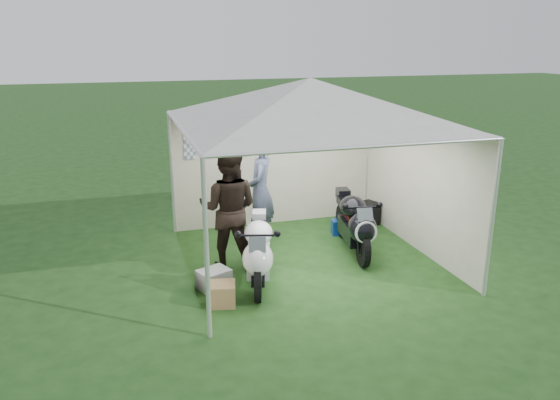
{
  "coord_description": "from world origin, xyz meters",
  "views": [
    {
      "loc": [
        -2.88,
        -8.04,
        3.6
      ],
      "look_at": [
        -0.39,
        0.35,
        0.97
      ],
      "focal_mm": 35.0,
      "sensor_mm": 36.0,
      "label": 1
    }
  ],
  "objects_px": {
    "motorcycle_white": "(258,250)",
    "paddock_stand": "(342,227)",
    "crate_0": "(214,279)",
    "equipment_box": "(366,214)",
    "canopy_tent": "(309,105)",
    "person_blue_jacket": "(261,191)",
    "motorcycle_black": "(355,222)",
    "person_dark_jacket": "(229,209)",
    "crate_1": "(223,294)"
  },
  "relations": [
    {
      "from": "motorcycle_white",
      "to": "equipment_box",
      "type": "relative_size",
      "value": 4.25
    },
    {
      "from": "motorcycle_white",
      "to": "person_blue_jacket",
      "type": "xyz_separation_m",
      "value": [
        0.46,
        1.63,
        0.45
      ]
    },
    {
      "from": "person_dark_jacket",
      "to": "equipment_box",
      "type": "height_order",
      "value": "person_dark_jacket"
    },
    {
      "from": "crate_1",
      "to": "motorcycle_black",
      "type": "bearing_deg",
      "value": 26.19
    },
    {
      "from": "paddock_stand",
      "to": "motorcycle_black",
      "type": "bearing_deg",
      "value": -99.63
    },
    {
      "from": "canopy_tent",
      "to": "motorcycle_white",
      "type": "xyz_separation_m",
      "value": [
        -1.03,
        -0.71,
        -2.04
      ]
    },
    {
      "from": "motorcycle_white",
      "to": "crate_0",
      "type": "relative_size",
      "value": 4.33
    },
    {
      "from": "motorcycle_black",
      "to": "person_dark_jacket",
      "type": "height_order",
      "value": "person_dark_jacket"
    },
    {
      "from": "crate_0",
      "to": "equipment_box",
      "type": "bearing_deg",
      "value": 30.31
    },
    {
      "from": "motorcycle_white",
      "to": "crate_1",
      "type": "distance_m",
      "value": 0.91
    },
    {
      "from": "person_blue_jacket",
      "to": "crate_1",
      "type": "relative_size",
      "value": 5.6
    },
    {
      "from": "person_dark_jacket",
      "to": "crate_0",
      "type": "height_order",
      "value": "person_dark_jacket"
    },
    {
      "from": "equipment_box",
      "to": "crate_1",
      "type": "height_order",
      "value": "equipment_box"
    },
    {
      "from": "canopy_tent",
      "to": "motorcycle_black",
      "type": "bearing_deg",
      "value": 1.73
    },
    {
      "from": "equipment_box",
      "to": "motorcycle_white",
      "type": "bearing_deg",
      "value": -143.6
    },
    {
      "from": "motorcycle_white",
      "to": "paddock_stand",
      "type": "xyz_separation_m",
      "value": [
        2.04,
        1.64,
        -0.4
      ]
    },
    {
      "from": "paddock_stand",
      "to": "crate_1",
      "type": "xyz_separation_m",
      "value": [
        -2.69,
        -2.16,
        0.02
      ]
    },
    {
      "from": "motorcycle_white",
      "to": "person_dark_jacket",
      "type": "height_order",
      "value": "person_dark_jacket"
    },
    {
      "from": "person_blue_jacket",
      "to": "equipment_box",
      "type": "xyz_separation_m",
      "value": [
        2.27,
        0.39,
        -0.76
      ]
    },
    {
      "from": "person_dark_jacket",
      "to": "person_blue_jacket",
      "type": "bearing_deg",
      "value": -107.14
    },
    {
      "from": "canopy_tent",
      "to": "equipment_box",
      "type": "relative_size",
      "value": 12.53
    },
    {
      "from": "crate_0",
      "to": "person_blue_jacket",
      "type": "bearing_deg",
      "value": 54.58
    },
    {
      "from": "motorcycle_black",
      "to": "crate_1",
      "type": "height_order",
      "value": "motorcycle_black"
    },
    {
      "from": "motorcycle_black",
      "to": "paddock_stand",
      "type": "height_order",
      "value": "motorcycle_black"
    },
    {
      "from": "person_blue_jacket",
      "to": "canopy_tent",
      "type": "bearing_deg",
      "value": 52.2
    },
    {
      "from": "crate_0",
      "to": "motorcycle_white",
      "type": "bearing_deg",
      "value": -1.55
    },
    {
      "from": "motorcycle_white",
      "to": "crate_1",
      "type": "bearing_deg",
      "value": -126.23
    },
    {
      "from": "motorcycle_black",
      "to": "motorcycle_white",
      "type": "bearing_deg",
      "value": -149.15
    },
    {
      "from": "canopy_tent",
      "to": "crate_1",
      "type": "xyz_separation_m",
      "value": [
        -1.68,
        -1.22,
        -2.42
      ]
    },
    {
      "from": "crate_0",
      "to": "crate_1",
      "type": "xyz_separation_m",
      "value": [
        0.03,
        -0.53,
        0.01
      ]
    },
    {
      "from": "motorcycle_white",
      "to": "paddock_stand",
      "type": "bearing_deg",
      "value": 54.14
    },
    {
      "from": "motorcycle_white",
      "to": "equipment_box",
      "type": "height_order",
      "value": "motorcycle_white"
    },
    {
      "from": "person_blue_jacket",
      "to": "motorcycle_white",
      "type": "bearing_deg",
      "value": 4.72
    },
    {
      "from": "canopy_tent",
      "to": "person_dark_jacket",
      "type": "bearing_deg",
      "value": 179.31
    },
    {
      "from": "person_blue_jacket",
      "to": "crate_0",
      "type": "xyz_separation_m",
      "value": [
        -1.14,
        -1.61,
        -0.83
      ]
    },
    {
      "from": "canopy_tent",
      "to": "equipment_box",
      "type": "height_order",
      "value": "canopy_tent"
    },
    {
      "from": "motorcycle_black",
      "to": "crate_0",
      "type": "height_order",
      "value": "motorcycle_black"
    },
    {
      "from": "motorcycle_black",
      "to": "crate_0",
      "type": "distance_m",
      "value": 2.7
    },
    {
      "from": "paddock_stand",
      "to": "crate_0",
      "type": "distance_m",
      "value": 3.17
    },
    {
      "from": "motorcycle_white",
      "to": "crate_0",
      "type": "distance_m",
      "value": 0.79
    },
    {
      "from": "motorcycle_black",
      "to": "equipment_box",
      "type": "bearing_deg",
      "value": 66.37
    },
    {
      "from": "person_dark_jacket",
      "to": "crate_0",
      "type": "relative_size",
      "value": 4.49
    },
    {
      "from": "person_blue_jacket",
      "to": "crate_1",
      "type": "distance_m",
      "value": 2.55
    },
    {
      "from": "motorcycle_white",
      "to": "person_blue_jacket",
      "type": "height_order",
      "value": "person_blue_jacket"
    },
    {
      "from": "person_blue_jacket",
      "to": "motorcycle_black",
      "type": "bearing_deg",
      "value": 78.57
    },
    {
      "from": "paddock_stand",
      "to": "equipment_box",
      "type": "xyz_separation_m",
      "value": [
        0.68,
        0.37,
        0.09
      ]
    },
    {
      "from": "crate_1",
      "to": "equipment_box",
      "type": "bearing_deg",
      "value": 36.79
    },
    {
      "from": "motorcycle_black",
      "to": "person_blue_jacket",
      "type": "distance_m",
      "value": 1.74
    },
    {
      "from": "person_dark_jacket",
      "to": "crate_1",
      "type": "bearing_deg",
      "value": 96.77
    },
    {
      "from": "motorcycle_white",
      "to": "crate_0",
      "type": "bearing_deg",
      "value": -166.15
    }
  ]
}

